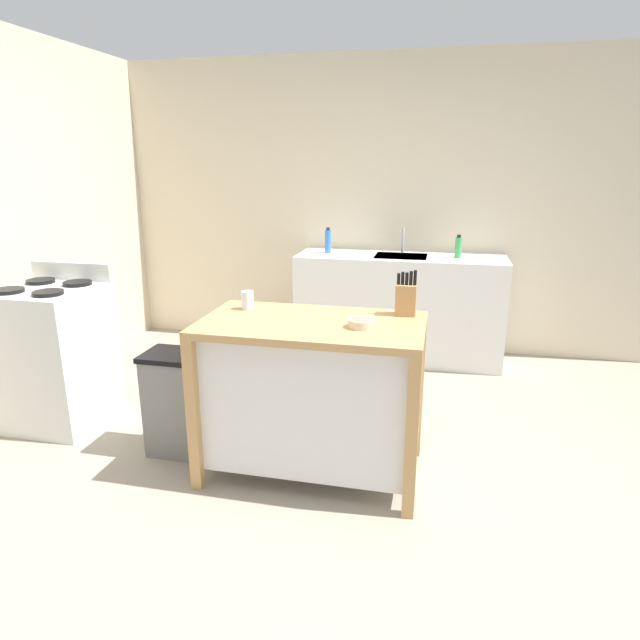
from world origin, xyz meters
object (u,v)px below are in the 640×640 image
(kitchen_island, at_px, (312,389))
(knife_block, at_px, (406,299))
(drinking_cup, at_px, (247,300))
(bottle_dish_soap, at_px, (328,241))
(bottle_hand_soap, at_px, (458,247))
(sink_faucet, at_px, (403,240))
(stove, at_px, (54,355))
(trash_bin, at_px, (178,402))
(bowl_ceramic_wide, at_px, (361,323))

(kitchen_island, xyz_separation_m, knife_block, (0.47, 0.24, 0.48))
(drinking_cup, xyz_separation_m, bottle_dish_soap, (0.08, 1.84, 0.08))
(drinking_cup, relative_size, bottle_hand_soap, 0.54)
(knife_block, bearing_deg, bottle_hand_soap, 80.00)
(sink_faucet, relative_size, bottle_dish_soap, 0.98)
(bottle_hand_soap, bearing_deg, knife_block, -100.00)
(sink_faucet, xyz_separation_m, stove, (-2.12, -1.91, -0.56))
(drinking_cup, height_order, trash_bin, drinking_cup)
(drinking_cup, bearing_deg, stove, 176.81)
(drinking_cup, bearing_deg, trash_bin, -163.84)
(bowl_ceramic_wide, distance_m, drinking_cup, 0.72)
(bowl_ceramic_wide, bearing_deg, knife_block, 54.73)
(kitchen_island, height_order, drinking_cup, drinking_cup)
(kitchen_island, height_order, stove, stove)
(bottle_dish_soap, height_order, stove, bottle_dish_soap)
(kitchen_island, relative_size, stove, 1.14)
(kitchen_island, height_order, bottle_dish_soap, bottle_dish_soap)
(knife_block, bearing_deg, sink_faucet, 94.93)
(trash_bin, height_order, sink_faucet, sink_faucet)
(bottle_dish_soap, distance_m, stove, 2.37)
(bowl_ceramic_wide, height_order, drinking_cup, drinking_cup)
(knife_block, height_order, bottle_hand_soap, knife_block)
(bottle_hand_soap, bearing_deg, drinking_cup, -123.22)
(bowl_ceramic_wide, bearing_deg, bottle_dish_soap, 106.49)
(bottle_dish_soap, bearing_deg, bowl_ceramic_wide, -73.51)
(knife_block, xyz_separation_m, bottle_dish_soap, (-0.81, 1.77, 0.04))
(drinking_cup, distance_m, trash_bin, 0.76)
(bottle_dish_soap, bearing_deg, knife_block, -65.39)
(sink_faucet, xyz_separation_m, bottle_hand_soap, (0.47, -0.16, -0.02))
(drinking_cup, height_order, bottle_dish_soap, bottle_dish_soap)
(kitchen_island, xyz_separation_m, drinking_cup, (-0.41, 0.16, 0.44))
(knife_block, height_order, trash_bin, knife_block)
(kitchen_island, xyz_separation_m, sink_faucet, (0.31, 2.15, 0.53))
(knife_block, distance_m, sink_faucet, 1.92)
(bowl_ceramic_wide, bearing_deg, kitchen_island, 169.81)
(kitchen_island, distance_m, drinking_cup, 0.63)
(sink_faucet, bearing_deg, trash_bin, -118.41)
(kitchen_island, distance_m, stove, 1.83)
(sink_faucet, bearing_deg, drinking_cup, -109.96)
(drinking_cup, height_order, stove, stove)
(bottle_hand_soap, bearing_deg, trash_bin, -129.68)
(sink_faucet, distance_m, bottle_hand_soap, 0.50)
(bowl_ceramic_wide, distance_m, stove, 2.15)
(sink_faucet, height_order, bottle_dish_soap, bottle_dish_soap)
(kitchen_island, relative_size, trash_bin, 1.88)
(kitchen_island, relative_size, sink_faucet, 5.40)
(sink_faucet, bearing_deg, kitchen_island, -98.18)
(trash_bin, bearing_deg, sink_faucet, 61.59)
(bowl_ceramic_wide, relative_size, trash_bin, 0.22)
(drinking_cup, relative_size, bottle_dish_soap, 0.47)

